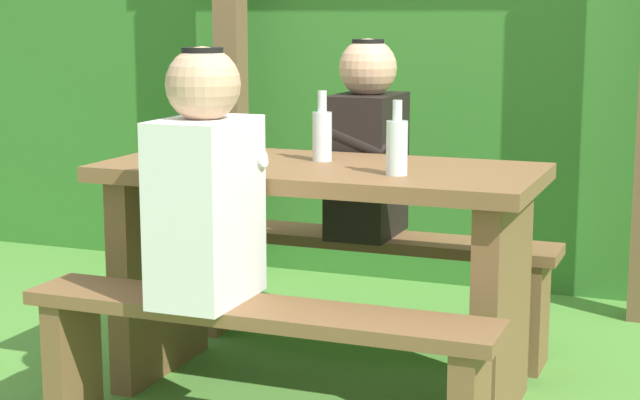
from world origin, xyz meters
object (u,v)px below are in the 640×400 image
at_px(person_white_shirt, 206,185).
at_px(bottle_left, 397,145).
at_px(bench_far, 369,267).
at_px(bottle_right, 322,133).
at_px(picnic_table, 320,240).
at_px(bench_near, 256,347).
at_px(cell_phone, 215,162).
at_px(person_black_coat, 367,146).
at_px(drinking_glass, 246,145).

height_order(person_white_shirt, bottle_left, person_white_shirt).
bearing_deg(bottle_left, person_white_shirt, -138.88).
xyz_separation_m(bench_far, bottle_right, (-0.03, -0.42, 0.54)).
xyz_separation_m(picnic_table, bench_near, (0.00, -0.50, -0.20)).
bearing_deg(bench_near, bench_far, 90.00).
bearing_deg(bench_near, bottle_left, 53.18).
distance_m(picnic_table, cell_phone, 0.43).
bearing_deg(person_white_shirt, cell_phone, 113.55).
height_order(picnic_table, person_black_coat, person_black_coat).
distance_m(bottle_left, bottle_right, 0.38).
distance_m(bench_far, bottle_left, 0.87).
distance_m(person_black_coat, drinking_glass, 0.53).
distance_m(bench_near, cell_phone, 0.70).
xyz_separation_m(picnic_table, bottle_right, (-0.03, 0.09, 0.34)).
relative_size(picnic_table, bench_far, 1.00).
height_order(bench_near, drinking_glass, drinking_glass).
distance_m(bench_near, person_white_shirt, 0.48).
relative_size(person_black_coat, bottle_right, 3.11).
bearing_deg(bottle_left, picnic_table, 158.57).
relative_size(bench_near, bench_far, 1.00).
height_order(drinking_glass, bottle_right, bottle_right).
bearing_deg(person_white_shirt, bottle_left, 41.12).
distance_m(bench_far, cell_phone, 0.82).
bearing_deg(bottle_left, cell_phone, 177.79).
bearing_deg(person_black_coat, bench_near, -89.37).
bearing_deg(bottle_right, bottle_left, -32.25).
bearing_deg(person_white_shirt, bench_far, 81.46).
bearing_deg(person_white_shirt, person_black_coat, 82.06).
height_order(person_white_shirt, drinking_glass, person_white_shirt).
height_order(bench_far, person_black_coat, person_black_coat).
relative_size(bottle_left, cell_phone, 1.61).
xyz_separation_m(drinking_glass, bottle_right, (0.26, 0.04, 0.05)).
distance_m(picnic_table, bottle_left, 0.46).
bearing_deg(bottle_right, person_black_coat, 87.93).
xyz_separation_m(person_black_coat, bottle_left, (0.30, -0.61, 0.09)).
relative_size(bottle_left, bottle_right, 0.97).
relative_size(bench_near, drinking_glass, 15.42).
xyz_separation_m(bottle_left, cell_phone, (-0.62, 0.02, -0.08)).
bearing_deg(cell_phone, person_white_shirt, -88.11).
distance_m(bench_near, drinking_glass, 0.80).
distance_m(picnic_table, person_black_coat, 0.56).
xyz_separation_m(bench_near, drinking_glass, (-0.29, 0.55, 0.50)).
relative_size(picnic_table, bench_near, 1.00).
bearing_deg(picnic_table, bench_far, 90.00).
bearing_deg(bottle_left, drinking_glass, 164.34).
distance_m(picnic_table, bench_near, 0.54).
bearing_deg(bottle_right, cell_phone, -149.82).
bearing_deg(person_black_coat, bench_far, 16.64).
height_order(person_white_shirt, bottle_right, person_white_shirt).
height_order(drinking_glass, bottle_left, bottle_left).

